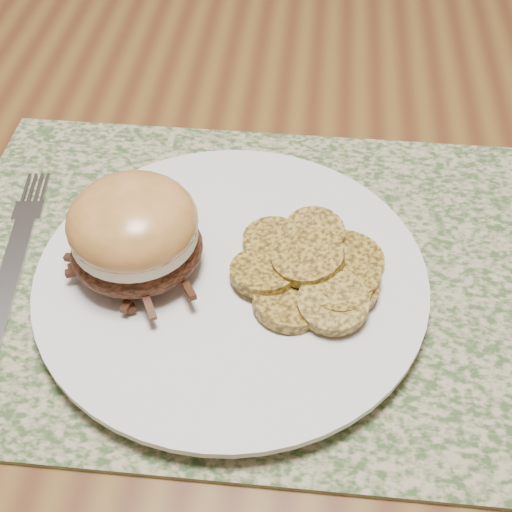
{
  "coord_description": "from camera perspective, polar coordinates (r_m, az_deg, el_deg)",
  "views": [
    {
      "loc": [
        0.28,
        -0.6,
        1.14
      ],
      "look_at": [
        0.25,
        -0.27,
        0.79
      ],
      "focal_mm": 50.0,
      "sensor_mm": 36.0,
      "label": 1
    }
  ],
  "objects": [
    {
      "name": "placemat",
      "position": [
        0.52,
        -0.67,
        -1.25
      ],
      "size": [
        0.45,
        0.33,
        0.0
      ],
      "primitive_type": "cube",
      "color": "#364F29",
      "rests_on": "dining_table"
    },
    {
      "name": "dinner_plate",
      "position": [
        0.51,
        -1.98,
        -2.02
      ],
      "size": [
        0.26,
        0.26,
        0.02
      ],
      "primitive_type": "cylinder",
      "color": "silver",
      "rests_on": "placemat"
    },
    {
      "name": "ground",
      "position": [
        1.32,
        -9.9,
        -14.1
      ],
      "size": [
        3.5,
        3.5,
        0.0
      ],
      "primitive_type": "plane",
      "color": "#51301C",
      "rests_on": "ground"
    },
    {
      "name": "dining_table",
      "position": [
        0.82,
        -15.91,
        9.56
      ],
      "size": [
        1.5,
        0.9,
        0.75
      ],
      "color": "brown",
      "rests_on": "ground"
    },
    {
      "name": "roasted_potatoes",
      "position": [
        0.49,
        4.82,
        -1.25
      ],
      "size": [
        0.13,
        0.13,
        0.03
      ],
      "color": "olive",
      "rests_on": "dinner_plate"
    },
    {
      "name": "fork",
      "position": [
        0.56,
        -18.68,
        0.01
      ],
      "size": [
        0.04,
        0.19,
        0.0
      ],
      "rotation": [
        0.0,
        0.0,
        0.12
      ],
      "color": "#B0B0B7",
      "rests_on": "placemat"
    },
    {
      "name": "pork_sandwich",
      "position": [
        0.49,
        -9.7,
        1.83
      ],
      "size": [
        0.12,
        0.11,
        0.07
      ],
      "rotation": [
        0.0,
        0.0,
        0.34
      ],
      "color": "black",
      "rests_on": "dinner_plate"
    }
  ]
}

